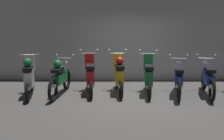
{
  "coord_description": "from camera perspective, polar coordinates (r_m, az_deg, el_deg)",
  "views": [
    {
      "loc": [
        -0.64,
        -7.65,
        2.34
      ],
      "look_at": [
        -0.66,
        0.34,
        0.75
      ],
      "focal_mm": 44.72,
      "sensor_mm": 36.0,
      "label": 1
    }
  ],
  "objects": [
    {
      "name": "motorbike_slot_4",
      "position": [
        8.34,
        7.6,
        -1.39
      ],
      "size": [
        0.59,
        1.68,
        1.29
      ],
      "color": "black",
      "rests_on": "ground"
    },
    {
      "name": "motorbike_slot_5",
      "position": [
        8.39,
        13.6,
        -1.78
      ],
      "size": [
        0.63,
        1.93,
        1.15
      ],
      "color": "black",
      "rests_on": "ground"
    },
    {
      "name": "ground_plane",
      "position": [
        8.02,
        4.77,
        -5.74
      ],
      "size": [
        80.0,
        80.0,
        0.0
      ],
      "primitive_type": "plane",
      "color": "#565451"
    },
    {
      "name": "motorbike_slot_1",
      "position": [
        8.32,
        -10.41,
        -1.5
      ],
      "size": [
        0.59,
        1.95,
        1.15
      ],
      "color": "black",
      "rests_on": "ground"
    },
    {
      "name": "back_wall",
      "position": [
        10.09,
        3.84,
        7.52
      ],
      "size": [
        16.0,
        0.3,
        3.37
      ],
      "primitive_type": "cube",
      "color": "#ADADB2",
      "rests_on": "ground"
    },
    {
      "name": "motorbike_slot_6",
      "position": [
        8.64,
        19.18,
        -1.71
      ],
      "size": [
        0.58,
        1.94,
        1.15
      ],
      "color": "black",
      "rests_on": "ground"
    },
    {
      "name": "motorbike_slot_0",
      "position": [
        8.42,
        -16.42,
        -1.37
      ],
      "size": [
        0.56,
        1.67,
        1.18
      ],
      "color": "black",
      "rests_on": "ground"
    },
    {
      "name": "motorbike_slot_3",
      "position": [
        8.35,
        1.57,
        -0.99
      ],
      "size": [
        0.59,
        1.68,
        1.29
      ],
      "color": "black",
      "rests_on": "ground"
    },
    {
      "name": "motorbike_slot_2",
      "position": [
        8.38,
        -4.39,
        -1.26
      ],
      "size": [
        0.59,
        1.68,
        1.29
      ],
      "color": "black",
      "rests_on": "ground"
    }
  ]
}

